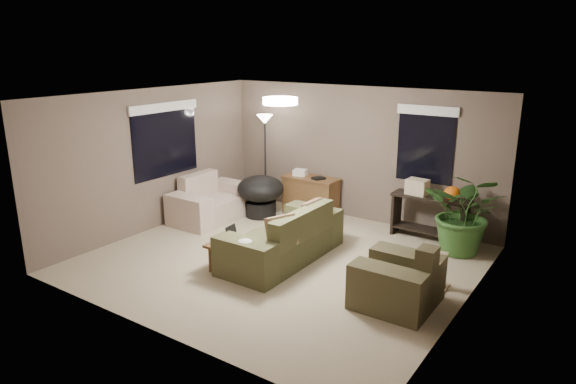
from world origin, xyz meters
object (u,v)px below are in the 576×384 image
Objects in this scene: armchair at (398,283)px; desk at (311,196)px; houseplant at (465,222)px; console_table at (430,214)px; coffee_table at (241,251)px; main_sofa at (285,241)px; loveseat at (211,204)px; floor_lamp at (265,131)px; cat_scratching_post at (437,272)px; papasan_chair at (261,193)px.

desk is at bearing 138.95° from armchair.
console_table is at bearing 154.69° from houseplant.
main_sofa is at bearing 74.32° from coffee_table.
loveseat is at bearing 142.11° from coffee_table.
armchair is 4.58m from floor_lamp.
armchair is at bearing -108.57° from cat_scratching_post.
desk is at bearing 42.05° from loveseat.
cat_scratching_post is (3.84, -1.10, -0.25)m from papasan_chair.
main_sofa is at bearing -170.45° from cat_scratching_post.
papasan_chair is at bearing 44.18° from loveseat.
papasan_chair is (-0.75, -0.63, 0.09)m from desk.
desk reaches higher than cat_scratching_post.
floor_lamp is at bearing 159.48° from cat_scratching_post.
floor_lamp reaches higher than armchair.
loveseat is 1.60× the size of armchair.
cat_scratching_post reaches higher than coffee_table.
houseplant is at bearing 91.79° from cat_scratching_post.
cat_scratching_post is at bearing -88.21° from houseplant.
papasan_chair is 2.11× the size of cat_scratching_post.
houseplant is at bearing -1.24° from floor_lamp.
houseplant is (0.21, 2.17, 0.23)m from armchair.
coffee_table is at bearing -133.27° from houseplant.
console_table is 1.23× the size of papasan_chair.
houseplant is at bearing 84.55° from armchair.
loveseat is at bearing -137.95° from desk.
cat_scratching_post is (4.53, -0.43, -0.08)m from loveseat.
houseplant reaches higher than armchair.
floor_lamp is (-1.55, 2.67, 1.24)m from coffee_table.
houseplant is (2.43, 2.59, 0.17)m from coffee_table.
console_table is at bearing 54.17° from main_sofa.
houseplant reaches higher than papasan_chair.
loveseat is 0.97m from papasan_chair.
armchair reaches higher than coffee_table.
loveseat is at bearing -167.54° from houseplant.
floor_lamp is (-0.18, 0.41, 1.13)m from papasan_chair.
armchair is 0.77× the size of console_table.
houseplant is (3.05, -0.30, 0.15)m from desk.
desk is at bearing 13.21° from floor_lamp.
console_table is at bearing 0.42° from desk.
main_sofa reaches higher than cat_scratching_post.
loveseat is at bearing -115.08° from floor_lamp.
main_sofa is 1.62× the size of houseplant.
coffee_table is 0.52× the size of floor_lamp.
papasan_chair is at bearing 137.00° from main_sofa.
armchair is 3.77m from desk.
desk is 3.07m from houseplant.
main_sofa is 2.86m from houseplant.
desk is (-2.84, 2.47, 0.08)m from armchair.
floor_lamp reaches higher than main_sofa.
console_table is (-0.47, 2.49, 0.14)m from armchair.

